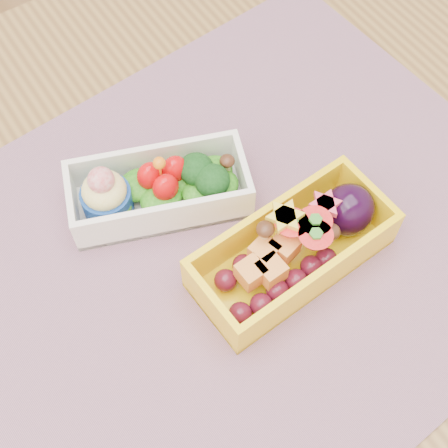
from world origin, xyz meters
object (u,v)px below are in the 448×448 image
placemat (220,253)px  bento_yellow (296,248)px  bento_white (158,189)px  table (236,294)px

placemat → bento_yellow: (0.05, -0.04, 0.03)m
bento_white → bento_yellow: bearing=-39.6°
placemat → bento_white: bento_white is taller
table → placemat: size_ratio=2.05×
placemat → bento_white: size_ratio=3.31×
table → placemat: 0.10m
table → bento_yellow: (0.03, -0.04, 0.13)m
placemat → bento_white: bearing=103.3°
placemat → bento_yellow: bento_yellow is taller
table → placemat: placemat is taller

